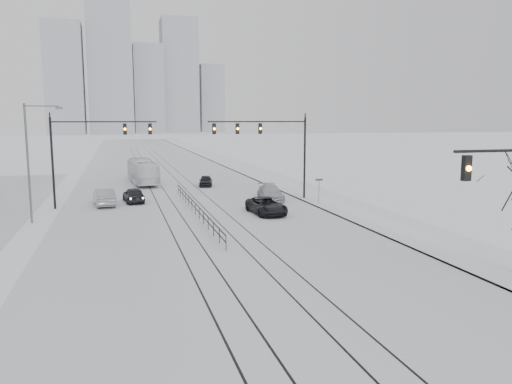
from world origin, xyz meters
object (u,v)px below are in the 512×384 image
(sedan_sb_inner, at_px, (134,195))
(sedan_nb_right, at_px, (271,193))
(sedan_nb_far, at_px, (206,181))
(sedan_nb_front, at_px, (266,206))
(box_truck, at_px, (143,172))
(sedan_sb_outer, at_px, (104,197))

(sedan_sb_inner, height_order, sedan_nb_right, sedan_nb_right)
(sedan_sb_inner, relative_size, sedan_nb_far, 1.14)
(sedan_nb_front, height_order, sedan_nb_far, sedan_nb_front)
(box_truck, bearing_deg, sedan_nb_far, 143.59)
(sedan_nb_right, bearing_deg, sedan_nb_front, -103.98)
(sedan_nb_front, relative_size, sedan_nb_right, 1.00)
(sedan_nb_front, relative_size, sedan_nb_far, 1.36)
(sedan_sb_outer, height_order, sedan_nb_right, sedan_sb_outer)
(sedan_nb_front, relative_size, box_truck, 0.47)
(box_truck, bearing_deg, sedan_sb_outer, 69.37)
(box_truck, bearing_deg, sedan_sb_inner, 78.57)
(sedan_sb_inner, bearing_deg, sedan_nb_right, 163.48)
(sedan_nb_front, distance_m, box_truck, 24.62)
(sedan_sb_inner, bearing_deg, sedan_nb_front, 132.76)
(sedan_nb_far, xyz_separation_m, box_truck, (-7.01, 4.27, 0.85))
(sedan_sb_outer, distance_m, sedan_nb_right, 15.53)
(sedan_nb_right, distance_m, box_truck, 19.78)
(sedan_nb_right, height_order, box_truck, box_truck)
(sedan_sb_inner, xyz_separation_m, box_truck, (1.56, 13.88, 0.76))
(sedan_nb_far, relative_size, box_truck, 0.35)
(sedan_nb_right, relative_size, box_truck, 0.47)
(sedan_sb_outer, relative_size, sedan_nb_front, 0.94)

